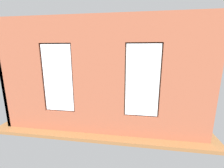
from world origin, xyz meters
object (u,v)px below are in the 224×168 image
object	(u,v)px
coffee_table	(112,96)
potted_plant_beside_window_right	(56,106)
couch_by_window	(90,112)
potted_plant_corner_near_left	(160,81)
cup_ceramic	(109,93)
remote_silver	(104,95)
remote_black	(112,95)
table_plant_small	(120,92)
potted_plant_corner_far_left	(183,109)
media_console	(59,94)
potted_plant_foreground_right	(81,80)
couch_left	(164,97)
potted_plant_between_couches	(130,100)
potted_plant_near_tv	(59,89)
candle_jar	(114,94)
tv_flatscreen	(58,82)
papasan_chair	(109,84)

from	to	relation	value
coffee_table	potted_plant_beside_window_right	distance (m)	2.50
couch_by_window	potted_plant_corner_near_left	world-z (taller)	potted_plant_corner_near_left
cup_ceramic	remote_silver	bearing A→B (deg)	44.97
cup_ceramic	remote_black	world-z (taller)	cup_ceramic
coffee_table	remote_silver	xyz separation A→B (m)	(0.37, 0.12, 0.06)
table_plant_small	potted_plant_corner_far_left	bearing A→B (deg)	135.37
table_plant_small	media_console	size ratio (longest dim) A/B	0.25
potted_plant_foreground_right	potted_plant_corner_near_left	size ratio (longest dim) A/B	0.78
couch_left	potted_plant_beside_window_right	world-z (taller)	potted_plant_beside_window_right
couch_left	potted_plant_beside_window_right	xyz separation A→B (m)	(3.88, 2.12, 0.20)
potted_plant_between_couches	potted_plant_near_tv	world-z (taller)	potted_plant_between_couches
couch_left	remote_black	xyz separation A→B (m)	(2.24, 0.23, 0.09)
media_console	potted_plant_near_tv	xyz separation A→B (m)	(-0.55, 0.94, 0.52)
cup_ceramic	potted_plant_beside_window_right	xyz separation A→B (m)	(1.48, 1.98, 0.07)
cup_ceramic	couch_left	bearing A→B (deg)	-176.85
potted_plant_corner_far_left	potted_plant_corner_near_left	world-z (taller)	potted_plant_corner_near_left
candle_jar	potted_plant_corner_near_left	world-z (taller)	potted_plant_corner_near_left
tv_flatscreen	papasan_chair	xyz separation A→B (m)	(-2.11, -1.91, -0.44)
tv_flatscreen	papasan_chair	size ratio (longest dim) A/B	0.80
potted_plant_beside_window_right	papasan_chair	bearing A→B (deg)	-106.22
tv_flatscreen	cup_ceramic	bearing A→B (deg)	179.06
remote_silver	tv_flatscreen	distance (m)	2.29
potted_plant_near_tv	coffee_table	bearing A→B (deg)	-158.59
tv_flatscreen	potted_plant_between_couches	world-z (taller)	potted_plant_between_couches
media_console	papasan_chair	bearing A→B (deg)	-137.73
remote_black	potted_plant_foreground_right	world-z (taller)	potted_plant_foreground_right
candle_jar	table_plant_small	distance (m)	0.36
papasan_chair	potted_plant_corner_far_left	bearing A→B (deg)	126.22
papasan_chair	potted_plant_beside_window_right	xyz separation A→B (m)	(1.15, 3.94, 0.08)
papasan_chair	potted_plant_near_tv	size ratio (longest dim) A/B	0.94
potted_plant_corner_near_left	potted_plant_foreground_right	bearing A→B (deg)	0.61
potted_plant_foreground_right	potted_plant_near_tv	bearing A→B (deg)	94.52
potted_plant_between_couches	potted_plant_beside_window_right	bearing A→B (deg)	3.17
coffee_table	potted_plant_near_tv	world-z (taller)	potted_plant_near_tv
table_plant_small	potted_plant_near_tv	distance (m)	2.59
potted_plant_foreground_right	potted_plant_beside_window_right	distance (m)	4.30
candle_jar	potted_plant_corner_near_left	bearing A→B (deg)	-132.25
potted_plant_corner_near_left	coffee_table	bearing A→B (deg)	45.24
coffee_table	candle_jar	size ratio (longest dim) A/B	10.04
coffee_table	media_console	world-z (taller)	media_console
couch_by_window	candle_jar	size ratio (longest dim) A/B	13.82
couch_left	potted_plant_corner_far_left	xyz separation A→B (m)	(-0.15, 2.12, 0.33)
potted_plant_between_couches	candle_jar	bearing A→B (deg)	-65.89
coffee_table	remote_black	size ratio (longest dim) A/B	7.31
table_plant_small	papasan_chair	bearing A→B (deg)	-66.45
candle_jar	potted_plant_corner_near_left	distance (m)	3.42
potted_plant_corner_near_left	cup_ceramic	bearing A→B (deg)	42.24
candle_jar	potted_plant_corner_far_left	bearing A→B (deg)	142.46
coffee_table	couch_left	bearing A→B (deg)	-174.12
couch_by_window	coffee_table	size ratio (longest dim) A/B	1.38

